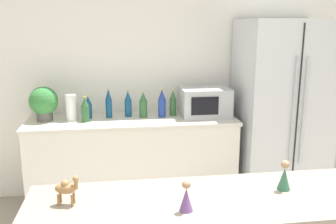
{
  "coord_description": "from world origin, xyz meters",
  "views": [
    {
      "loc": [
        -0.47,
        -1.15,
        1.79
      ],
      "look_at": [
        -0.11,
        1.43,
        1.17
      ],
      "focal_mm": 40.0,
      "sensor_mm": 36.0,
      "label": 1
    }
  ],
  "objects": [
    {
      "name": "wise_man_figurine_crimson",
      "position": [
        0.36,
        0.53,
        1.03
      ],
      "size": [
        0.07,
        0.07,
        0.16
      ],
      "color": "#33664C",
      "rests_on": "bar_counter"
    },
    {
      "name": "potted_plant",
      "position": [
        -1.15,
        2.44,
        1.06
      ],
      "size": [
        0.27,
        0.27,
        0.33
      ],
      "color": "#595451",
      "rests_on": "back_counter"
    },
    {
      "name": "back_bottle_4",
      "position": [
        -0.74,
        2.48,
        0.99
      ],
      "size": [
        0.07,
        0.07,
        0.23
      ],
      "color": "navy",
      "rests_on": "back_counter"
    },
    {
      "name": "microwave",
      "position": [
        0.41,
        2.42,
        1.02
      ],
      "size": [
        0.48,
        0.37,
        0.28
      ],
      "color": "#B2B5BA",
      "rests_on": "back_counter"
    },
    {
      "name": "back_bottle_5",
      "position": [
        -0.76,
        2.34,
        1.0
      ],
      "size": [
        0.07,
        0.07,
        0.24
      ],
      "color": "#2D6033",
      "rests_on": "back_counter"
    },
    {
      "name": "wise_man_figurine_blue",
      "position": [
        -0.17,
        0.38,
        1.02
      ],
      "size": [
        0.06,
        0.06,
        0.15
      ],
      "color": "#6B4784",
      "rests_on": "bar_counter"
    },
    {
      "name": "camel_figurine",
      "position": [
        -0.71,
        0.51,
        1.04
      ],
      "size": [
        0.12,
        0.07,
        0.15
      ],
      "color": "olive",
      "rests_on": "bar_counter"
    },
    {
      "name": "back_bottle_0",
      "position": [
        -0.03,
        2.43,
        1.02
      ],
      "size": [
        0.08,
        0.08,
        0.28
      ],
      "color": "navy",
      "rests_on": "back_counter"
    },
    {
      "name": "back_bottle_3",
      "position": [
        -0.21,
        2.45,
        1.01
      ],
      "size": [
        0.08,
        0.08,
        0.26
      ],
      "color": "#2D6033",
      "rests_on": "back_counter"
    },
    {
      "name": "back_bottle_2",
      "position": [
        -0.55,
        2.47,
        1.03
      ],
      "size": [
        0.06,
        0.06,
        0.3
      ],
      "color": "navy",
      "rests_on": "back_counter"
    },
    {
      "name": "paper_towel_roll",
      "position": [
        -0.9,
        2.41,
        1.01
      ],
      "size": [
        0.11,
        0.11,
        0.25
      ],
      "color": "white",
      "rests_on": "back_counter"
    },
    {
      "name": "wall_back",
      "position": [
        0.0,
        2.73,
        1.27
      ],
      "size": [
        8.0,
        0.06,
        2.55
      ],
      "color": "white",
      "rests_on": "ground_plane"
    },
    {
      "name": "refrigerator",
      "position": [
        1.17,
        2.33,
        0.92
      ],
      "size": [
        0.84,
        0.73,
        1.83
      ],
      "color": "silver",
      "rests_on": "ground_plane"
    },
    {
      "name": "back_bottle_1",
      "position": [
        0.09,
        2.47,
        1.01
      ],
      "size": [
        0.07,
        0.07,
        0.27
      ],
      "color": "#2D6033",
      "rests_on": "back_counter"
    },
    {
      "name": "back_counter",
      "position": [
        -0.32,
        2.4,
        0.44
      ],
      "size": [
        2.02,
        0.63,
        0.88
      ],
      "color": "silver",
      "rests_on": "ground_plane"
    },
    {
      "name": "back_bottle_6",
      "position": [
        -0.36,
        2.49,
        1.01
      ],
      "size": [
        0.07,
        0.07,
        0.27
      ],
      "color": "navy",
      "rests_on": "back_counter"
    }
  ]
}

